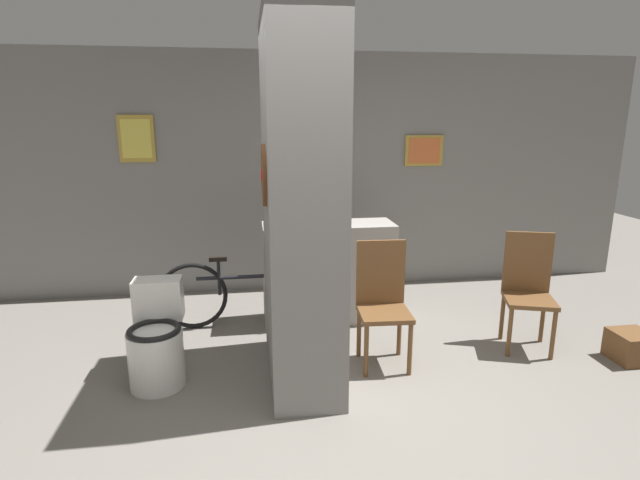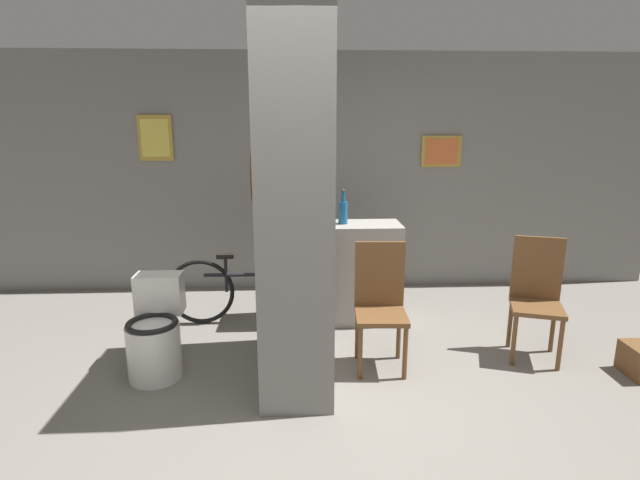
% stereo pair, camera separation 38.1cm
% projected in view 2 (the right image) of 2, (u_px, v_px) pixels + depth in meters
% --- Properties ---
extents(ground_plane, '(14.00, 14.00, 0.00)m').
position_uv_depth(ground_plane, '(315.00, 416.00, 3.29)').
color(ground_plane, slate).
extents(wall_back, '(8.00, 0.09, 2.60)m').
position_uv_depth(wall_back, '(305.00, 174.00, 5.53)').
color(wall_back, gray).
rests_on(wall_back, ground_plane).
extents(pillar_center, '(0.52, 1.19, 2.60)m').
position_uv_depth(pillar_center, '(295.00, 206.00, 3.55)').
color(pillar_center, gray).
rests_on(pillar_center, ground_plane).
extents(counter_shelf, '(1.23, 0.44, 0.95)m').
position_uv_depth(counter_shelf, '(335.00, 273.00, 4.75)').
color(counter_shelf, gray).
rests_on(counter_shelf, ground_plane).
extents(toilet, '(0.39, 0.55, 0.74)m').
position_uv_depth(toilet, '(155.00, 335.00, 3.76)').
color(toilet, white).
rests_on(toilet, ground_plane).
extents(chair_near_pillar, '(0.41, 0.41, 0.98)m').
position_uv_depth(chair_near_pillar, '(380.00, 301.00, 3.87)').
color(chair_near_pillar, brown).
rests_on(chair_near_pillar, ground_plane).
extents(chair_by_doorway, '(0.49, 0.49, 0.98)m').
position_uv_depth(chair_by_doorway, '(536.00, 294.00, 4.03)').
color(chair_by_doorway, brown).
rests_on(chair_by_doorway, ground_plane).
extents(bicycle, '(1.61, 0.42, 0.68)m').
position_uv_depth(bicycle, '(253.00, 290.00, 4.71)').
color(bicycle, black).
rests_on(bicycle, ground_plane).
extents(bottle_tall, '(0.09, 0.09, 0.32)m').
position_uv_depth(bottle_tall, '(343.00, 211.00, 4.62)').
color(bottle_tall, '#19598C').
rests_on(bottle_tall, counter_shelf).
extents(bottle_short, '(0.09, 0.09, 0.25)m').
position_uv_depth(bottle_short, '(329.00, 213.00, 4.68)').
color(bottle_short, olive).
rests_on(bottle_short, counter_shelf).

